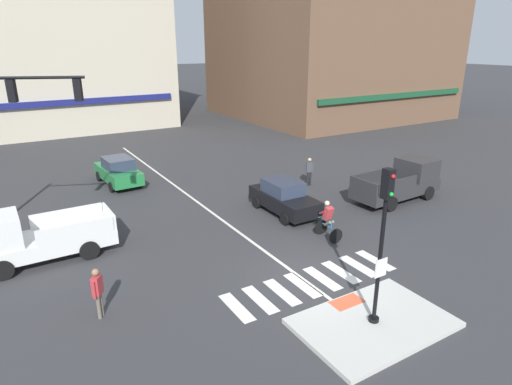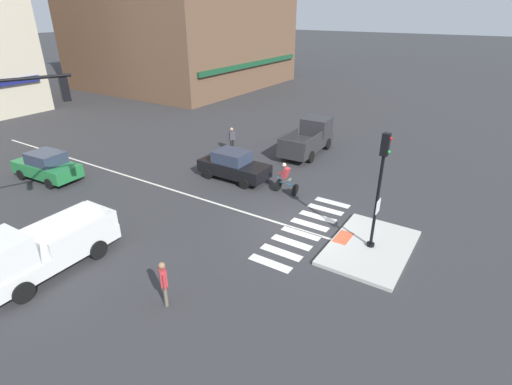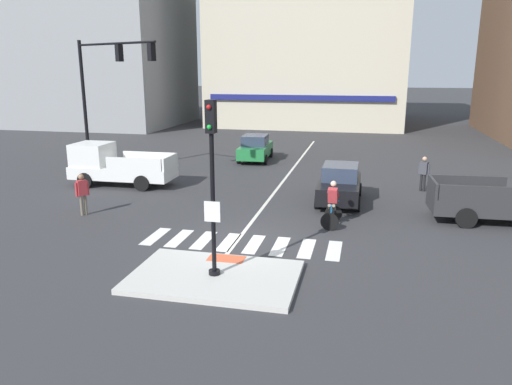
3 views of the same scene
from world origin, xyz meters
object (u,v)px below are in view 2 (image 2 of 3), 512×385
Objects in this scene: pickup_truck_white_cross_left at (34,253)px; cyclist at (286,178)px; pedestrian_at_curb_left at (164,280)px; pedestrian_waiting_far_side at (232,138)px; signal_pole at (380,182)px; pickup_truck_charcoal_cross_right at (310,138)px; car_black_eastbound_mid at (234,165)px; car_green_westbound_distant at (47,166)px.

cyclist is (11.12, -4.21, -0.11)m from pickup_truck_white_cross_left.
pedestrian_at_curb_left is 1.00× the size of pedestrian_waiting_far_side.
pickup_truck_charcoal_cross_right is (9.46, 7.34, -2.03)m from signal_pole.
cyclist is at bearing -91.31° from car_black_eastbound_mid.
car_green_westbound_distant is at bearing 114.95° from cyclist.
pickup_truck_white_cross_left reaches higher than car_green_westbound_distant.
pedestrian_at_curb_left is at bearing 145.95° from signal_pole.
car_green_westbound_distant is at bearing 99.31° from signal_pole.
cyclist is at bearing 62.98° from signal_pole.
pedestrian_at_curb_left is at bearing -170.77° from pickup_truck_charcoal_cross_right.
signal_pole is 2.83× the size of cyclist.
cyclist is (-6.65, -1.83, -0.11)m from pickup_truck_charcoal_cross_right.
car_green_westbound_distant is at bearing 139.74° from pickup_truck_charcoal_cross_right.
signal_pole is 0.93× the size of pickup_truck_white_cross_left.
pedestrian_at_curb_left is at bearing -106.93° from car_green_westbound_distant.
pedestrian_at_curb_left is at bearing -175.13° from cyclist.
pickup_truck_charcoal_cross_right reaches higher than pedestrian_at_curb_left.
car_green_westbound_distant is at bearing 147.73° from pedestrian_waiting_far_side.
signal_pole is 0.92× the size of pickup_truck_charcoal_cross_right.
pedestrian_waiting_far_side is (13.57, 7.11, 0.00)m from pedestrian_at_curb_left.
pickup_truck_white_cross_left is at bearing 172.39° from pickup_truck_charcoal_cross_right.
cyclist is at bearing -164.58° from pickup_truck_charcoal_cross_right.
pedestrian_at_curb_left is (1.39, -5.03, 0.00)m from pickup_truck_white_cross_left.
pickup_truck_charcoal_cross_right is 5.26m from pedestrian_waiting_far_side.
cyclist is (2.81, 5.51, -2.14)m from signal_pole.
car_green_westbound_distant is at bearing 56.40° from pickup_truck_white_cross_left.
pickup_truck_charcoal_cross_right is at bearing 15.42° from cyclist.
pickup_truck_white_cross_left is (-17.77, 2.37, 0.00)m from pickup_truck_charcoal_cross_right.
pickup_truck_charcoal_cross_right reaches higher than car_black_eastbound_mid.
pickup_truck_white_cross_left is 3.05× the size of cyclist.
pickup_truck_charcoal_cross_right is 17.92m from pickup_truck_white_cross_left.
pedestrian_waiting_far_side is at bearing 27.65° from pedestrian_at_curb_left.
signal_pole is 2.84× the size of pedestrian_at_curb_left.
pickup_truck_white_cross_left is (-8.31, 9.71, -2.03)m from signal_pole.
pickup_truck_white_cross_left is 11.89m from cyclist.
pickup_truck_white_cross_left reaches higher than pedestrian_waiting_far_side.
pedestrian_at_curb_left is at bearing -74.60° from pickup_truck_white_cross_left.
car_black_eastbound_mid is at bearing -56.80° from car_green_westbound_distant.
pedestrian_at_curb_left is (-9.73, -0.83, 0.11)m from cyclist.
signal_pole is at bearing -117.02° from cyclist.
car_green_westbound_distant is 2.51× the size of pedestrian_waiting_far_side.
pickup_truck_charcoal_cross_right and pickup_truck_white_cross_left have the same top height.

